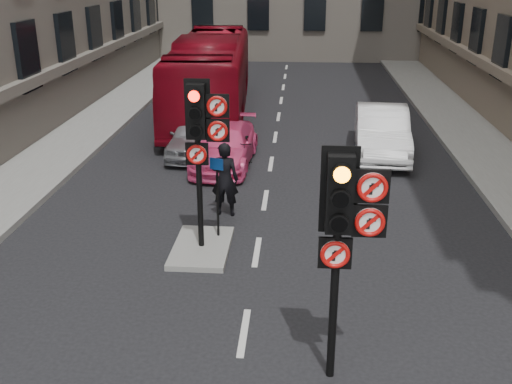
# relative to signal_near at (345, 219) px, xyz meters

# --- Properties ---
(pavement_left) EXTENTS (3.00, 50.00, 0.16)m
(pavement_left) POSITION_rel_signal_near_xyz_m (-8.69, 11.01, -2.50)
(pavement_left) COLOR gray
(pavement_left) RESTS_ON ground
(pavement_right) EXTENTS (3.00, 50.00, 0.16)m
(pavement_right) POSITION_rel_signal_near_xyz_m (5.71, 11.01, -2.50)
(pavement_right) COLOR gray
(pavement_right) RESTS_ON ground
(centre_island) EXTENTS (1.20, 2.00, 0.12)m
(centre_island) POSITION_rel_signal_near_xyz_m (-2.69, 4.01, -2.52)
(centre_island) COLOR gray
(centre_island) RESTS_ON ground
(signal_near) EXTENTS (0.91, 0.40, 3.58)m
(signal_near) POSITION_rel_signal_near_xyz_m (0.00, 0.00, 0.00)
(signal_near) COLOR black
(signal_near) RESTS_ON ground
(signal_far) EXTENTS (0.91, 0.40, 3.58)m
(signal_far) POSITION_rel_signal_near_xyz_m (-2.60, 4.00, 0.12)
(signal_far) COLOR black
(signal_far) RESTS_ON centre_island
(car_silver) EXTENTS (1.56, 3.66, 1.23)m
(car_silver) POSITION_rel_signal_near_xyz_m (-3.96, 10.85, -1.97)
(car_silver) COLOR #AAADB2
(car_silver) RESTS_ON ground
(car_white) EXTENTS (1.91, 4.70, 1.52)m
(car_white) POSITION_rel_signal_near_xyz_m (1.99, 11.27, -1.82)
(car_white) COLOR white
(car_white) RESTS_ON ground
(car_pink) EXTENTS (1.86, 4.19, 1.20)m
(car_pink) POSITION_rel_signal_near_xyz_m (-2.88, 9.85, -1.98)
(car_pink) COLOR #E94482
(car_pink) RESTS_ON ground
(bus_red) EXTENTS (3.34, 11.51, 3.17)m
(bus_red) POSITION_rel_signal_near_xyz_m (-4.21, 16.14, -1.00)
(bus_red) COLOR maroon
(bus_red) RESTS_ON ground
(motorcycle) EXTENTS (0.52, 1.57, 0.93)m
(motorcycle) POSITION_rel_signal_near_xyz_m (-2.23, 9.53, -2.12)
(motorcycle) COLOR black
(motorcycle) RESTS_ON ground
(motorcyclist) EXTENTS (0.70, 0.48, 1.84)m
(motorcyclist) POSITION_rel_signal_near_xyz_m (-2.41, 5.99, -1.66)
(motorcyclist) COLOR black
(motorcyclist) RESTS_ON ground
(info_sign) EXTENTS (0.31, 0.14, 1.82)m
(info_sign) POSITION_rel_signal_near_xyz_m (-2.39, 4.52, -1.29)
(info_sign) COLOR black
(info_sign) RESTS_ON centre_island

